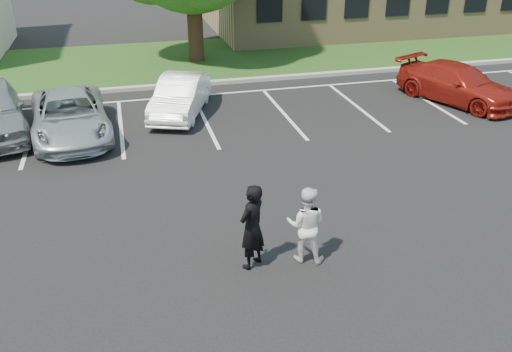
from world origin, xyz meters
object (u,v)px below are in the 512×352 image
Objects in this scene: car_silver_minivan at (70,116)px; man_white_shirt at (306,225)px; car_red_compact at (458,84)px; man_black_suit at (252,227)px; car_white_sedan at (180,96)px.

man_white_shirt is at bearing -64.63° from car_silver_minivan.
man_white_shirt is 11.96m from car_red_compact.
man_black_suit is 0.45× the size of car_white_sedan.
man_white_shirt is 9.44m from car_white_sedan.
car_silver_minivan is at bearing -141.45° from car_white_sedan.
car_silver_minivan reaches higher than car_white_sedan.
man_black_suit is at bearing -68.00° from car_white_sedan.
man_black_suit is 9.29m from car_white_sedan.
car_red_compact is at bearing 13.88° from car_white_sedan.
man_black_suit reaches higher than car_silver_minivan.
man_white_shirt is at bearing -61.31° from car_white_sedan.
man_black_suit is 8.98m from car_silver_minivan.
car_red_compact reaches higher than car_silver_minivan.
car_silver_minivan is 1.22× the size of car_white_sedan.
man_black_suit reaches higher than car_white_sedan.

